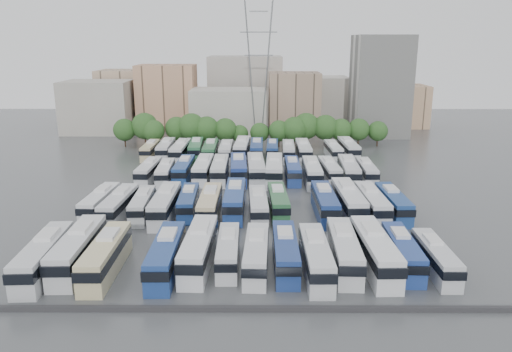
{
  "coord_description": "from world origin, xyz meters",
  "views": [
    {
      "loc": [
        1.76,
        -74.93,
        24.68
      ],
      "look_at": [
        1.5,
        4.43,
        3.0
      ],
      "focal_mm": 35.0,
      "sensor_mm": 36.0,
      "label": 1
    }
  ],
  "objects_px": {
    "bus_r0_s5": "(199,248)",
    "bus_r3_s7": "(257,149)",
    "bus_r1_s0": "(100,202)",
    "bus_r1_s3": "(165,204)",
    "bus_r0_s12": "(402,251)",
    "bus_r3_s5": "(226,151)",
    "bus_r3_s10": "(303,151)",
    "bus_r2_s4": "(203,169)",
    "bus_r2_s10": "(312,172)",
    "bus_r3_s8": "(272,149)",
    "bus_r0_s9": "(316,257)",
    "bus_r2_s13": "(367,171)",
    "bus_r2_s2": "(165,172)",
    "bus_r2_s3": "(184,169)",
    "bus_r0_s11": "(375,250)",
    "apartment_tower": "(380,86)",
    "bus_r0_s0": "(44,256)",
    "bus_r0_s1": "(78,249)",
    "bus_r2_s8": "(274,169)",
    "bus_r1_s10": "(325,203)",
    "bus_r0_s2": "(106,255)",
    "bus_r1_s11": "(348,201)",
    "bus_r2_s1": "(149,171)",
    "bus_r3_s12": "(333,150)",
    "bus_r1_s6": "(235,200)",
    "bus_r3_s1": "(166,149)",
    "bus_r1_s2": "(142,204)",
    "bus_r1_s12": "(372,203)",
    "bus_r1_s5": "(210,204)",
    "bus_r2_s7": "(256,169)",
    "bus_r1_s7": "(258,205)",
    "bus_r2_s12": "(349,170)",
    "electricity_pylon": "(259,65)",
    "bus_r3_s13": "(349,149)",
    "bus_r1_s13": "(393,203)",
    "bus_r2_s9": "(293,170)",
    "bus_r0_s13": "(436,257)",
    "bus_r0_s6": "(228,250)",
    "bus_r3_s6": "(242,148)",
    "bus_r2_s6": "(239,169)",
    "bus_r3_s3": "(196,149)",
    "bus_r1_s4": "(188,202)",
    "bus_r3_s4": "(210,151)"
  },
  "relations": [
    {
      "from": "bus_r1_s10",
      "to": "bus_r3_s5",
      "type": "height_order",
      "value": "bus_r1_s10"
    },
    {
      "from": "bus_r1_s0",
      "to": "bus_r1_s3",
      "type": "bearing_deg",
      "value": -5.82
    },
    {
      "from": "bus_r2_s12",
      "to": "bus_r2_s8",
      "type": "bearing_deg",
      "value": -178.47
    },
    {
      "from": "bus_r2_s4",
      "to": "bus_r2_s7",
      "type": "xyz_separation_m",
      "value": [
        9.63,
        -0.35,
        0.14
      ]
    },
    {
      "from": "bus_r1_s3",
      "to": "bus_r1_s12",
      "type": "bearing_deg",
      "value": 1.64
    },
    {
      "from": "bus_r2_s1",
      "to": "bus_r3_s3",
      "type": "relative_size",
      "value": 0.93
    },
    {
      "from": "apartment_tower",
      "to": "bus_r3_s5",
      "type": "xyz_separation_m",
      "value": [
        -39.0,
        -29.09,
        -11.18
      ]
    },
    {
      "from": "bus_r1_s2",
      "to": "bus_r1_s10",
      "type": "bearing_deg",
      "value": -2.39
    },
    {
      "from": "bus_r1_s10",
      "to": "bus_r2_s4",
      "type": "height_order",
      "value": "bus_r1_s10"
    },
    {
      "from": "bus_r2_s1",
      "to": "bus_r0_s1",
      "type": "bearing_deg",
      "value": -88.27
    },
    {
      "from": "bus_r3_s1",
      "to": "bus_r0_s6",
      "type": "bearing_deg",
      "value": -73.75
    },
    {
      "from": "bus_r0_s0",
      "to": "bus_r0_s9",
      "type": "relative_size",
      "value": 1.05
    },
    {
      "from": "bus_r0_s9",
      "to": "bus_r1_s7",
      "type": "bearing_deg",
      "value": 108.78
    },
    {
      "from": "bus_r0_s6",
      "to": "bus_r3_s6",
      "type": "distance_m",
      "value": 53.64
    },
    {
      "from": "bus_r1_s6",
      "to": "bus_r3_s1",
      "type": "xyz_separation_m",
      "value": [
        -16.56,
        35.99,
        -0.16
      ]
    },
    {
      "from": "electricity_pylon",
      "to": "bus_r0_s2",
      "type": "bearing_deg",
      "value": -102.7
    },
    {
      "from": "bus_r3_s8",
      "to": "bus_r3_s10",
      "type": "distance_m",
      "value": 6.87
    },
    {
      "from": "bus_r2_s4",
      "to": "bus_r2_s6",
      "type": "xyz_separation_m",
      "value": [
        6.44,
        0.0,
        0.08
      ]
    },
    {
      "from": "bus_r0_s9",
      "to": "bus_r2_s13",
      "type": "height_order",
      "value": "bus_r0_s9"
    },
    {
      "from": "bus_r2_s1",
      "to": "bus_r3_s7",
      "type": "distance_m",
      "value": 26.66
    },
    {
      "from": "bus_r0_s0",
      "to": "bus_r0_s11",
      "type": "distance_m",
      "value": 36.35
    },
    {
      "from": "bus_r1_s13",
      "to": "bus_r2_s9",
      "type": "xyz_separation_m",
      "value": [
        -13.29,
        19.07,
        -0.06
      ]
    },
    {
      "from": "bus_r0_s1",
      "to": "bus_r2_s8",
      "type": "height_order",
      "value": "bus_r0_s1"
    },
    {
      "from": "bus_r0_s12",
      "to": "bus_r3_s8",
      "type": "xyz_separation_m",
      "value": [
        -13.04,
        54.21,
        -0.06
      ]
    },
    {
      "from": "bus_r0_s12",
      "to": "bus_r3_s8",
      "type": "bearing_deg",
      "value": 105.17
    },
    {
      "from": "bus_r3_s5",
      "to": "bus_r3_s10",
      "type": "bearing_deg",
      "value": 0.21
    },
    {
      "from": "bus_r1_s7",
      "to": "bus_r2_s3",
      "type": "height_order",
      "value": "bus_r2_s3"
    },
    {
      "from": "bus_r3_s12",
      "to": "bus_r1_s11",
      "type": "bearing_deg",
      "value": -96.99
    },
    {
      "from": "bus_r0_s2",
      "to": "bus_r1_s11",
      "type": "height_order",
      "value": "bus_r1_s11"
    },
    {
      "from": "bus_r1_s7",
      "to": "bus_r3_s5",
      "type": "distance_m",
      "value": 36.63
    },
    {
      "from": "bus_r1_s5",
      "to": "bus_r2_s7",
      "type": "distance_m",
      "value": 20.7
    },
    {
      "from": "bus_r2_s10",
      "to": "bus_r3_s13",
      "type": "distance_m",
      "value": 22.26
    },
    {
      "from": "bus_r1_s11",
      "to": "bus_r2_s13",
      "type": "height_order",
      "value": "bus_r1_s11"
    },
    {
      "from": "bus_r0_s13",
      "to": "bus_r1_s5",
      "type": "height_order",
      "value": "bus_r1_s5"
    },
    {
      "from": "electricity_pylon",
      "to": "bus_r0_s11",
      "type": "xyz_separation_m",
      "value": [
        12.83,
        -73.6,
        -16.56
      ]
    },
    {
      "from": "bus_r2_s2",
      "to": "bus_r2_s3",
      "type": "distance_m",
      "value": 3.46
    },
    {
      "from": "bus_r2_s1",
      "to": "bus_r3_s1",
      "type": "relative_size",
      "value": 0.96
    },
    {
      "from": "bus_r1_s4",
      "to": "bus_r2_s7",
      "type": "height_order",
      "value": "bus_r2_s7"
    },
    {
      "from": "bus_r3_s5",
      "to": "bus_r3_s13",
      "type": "height_order",
      "value": "bus_r3_s13"
    },
    {
      "from": "bus_r0_s0",
      "to": "bus_r3_s8",
      "type": "bearing_deg",
      "value": 61.78
    },
    {
      "from": "bus_r0_s11",
      "to": "bus_r2_s4",
      "type": "height_order",
      "value": "bus_r0_s11"
    },
    {
      "from": "bus_r1_s11",
      "to": "bus_r3_s5",
      "type": "xyz_separation_m",
      "value": [
        -20.0,
        34.71,
        -0.28
      ]
    },
    {
      "from": "bus_r3_s1",
      "to": "bus_r3_s4",
      "type": "height_order",
      "value": "bus_r3_s4"
    },
    {
      "from": "bus_r0_s5",
      "to": "bus_r3_s7",
      "type": "bearing_deg",
      "value": 85.12
    },
    {
      "from": "bus_r2_s13",
      "to": "bus_r3_s3",
      "type": "height_order",
      "value": "bus_r3_s3"
    },
    {
      "from": "bus_r0_s12",
      "to": "bus_r3_s5",
      "type": "xyz_separation_m",
      "value": [
        -23.03,
        52.07,
        0.03
      ]
    },
    {
      "from": "bus_r2_s4",
      "to": "bus_r2_s10",
      "type": "distance_m",
      "value": 19.74
    },
    {
      "from": "bus_r0_s11",
      "to": "bus_r2_s13",
      "type": "height_order",
      "value": "bus_r0_s11"
    },
    {
      "from": "bus_r0_s11",
      "to": "bus_r3_s7",
      "type": "xyz_separation_m",
      "value": [
        -13.25,
        54.1,
        -0.22
      ]
    },
    {
      "from": "apartment_tower",
      "to": "bus_r0_s9",
      "type": "height_order",
      "value": "apartment_tower"
    }
  ]
}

